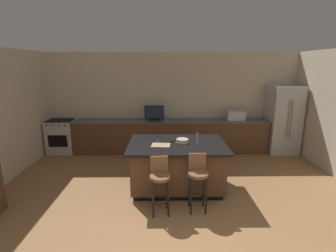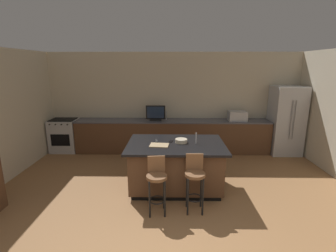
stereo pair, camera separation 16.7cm
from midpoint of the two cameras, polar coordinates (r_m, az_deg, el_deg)
wall_back at (r=7.21m, az=1.99°, el=5.63°), size 7.58×0.12×2.77m
counter_back at (r=7.03m, az=1.71°, el=-2.31°), size 5.41×0.62×0.91m
kitchen_island at (r=4.99m, az=2.77°, el=-9.01°), size 1.88×1.30×0.93m
refrigerator at (r=7.57m, az=26.03°, el=1.17°), size 0.80×0.76×1.87m
range_oven at (r=7.64m, az=-22.09°, el=-1.99°), size 0.74×0.63×0.93m
microwave at (r=7.15m, az=16.30°, el=2.24°), size 0.48×0.36×0.26m
tv_monitor at (r=6.84m, az=-2.17°, el=2.84°), size 0.53×0.16×0.42m
sink_faucet_back at (r=6.99m, az=0.29°, el=2.47°), size 0.02×0.02×0.24m
sink_faucet_island at (r=4.83m, az=7.46°, el=-2.78°), size 0.02×0.02×0.22m
bar_stool_left at (r=4.16m, az=-1.43°, el=-12.44°), size 0.34×0.35×0.96m
bar_stool_right at (r=4.24m, az=7.33°, el=-11.84°), size 0.34×0.34×0.97m
fruit_bowl at (r=4.88m, az=4.03°, el=-3.42°), size 0.24×0.24×0.07m
cell_phone at (r=4.95m, az=1.65°, el=-3.55°), size 0.10×0.16×0.01m
tv_remote at (r=4.95m, az=-1.67°, el=-3.47°), size 0.07×0.18×0.02m
cutting_board at (r=4.70m, az=-1.01°, el=-4.45°), size 0.38×0.29×0.02m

